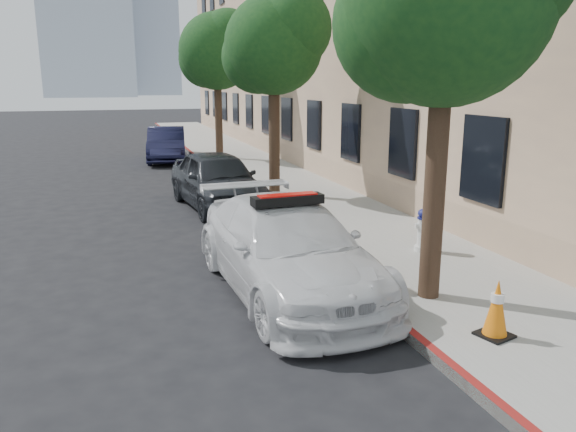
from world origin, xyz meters
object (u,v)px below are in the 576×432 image
at_px(police_car, 288,248).
at_px(parked_car_mid, 217,180).
at_px(parked_car_far, 167,144).
at_px(fire_hydrant, 424,230).
at_px(traffic_cone, 497,308).

bearing_deg(police_car, parked_car_mid, 85.97).
xyz_separation_m(police_car, parked_car_mid, (0.10, 6.29, 0.03)).
xyz_separation_m(parked_car_far, fire_hydrant, (3.15, -14.77, -0.15)).
distance_m(police_car, parked_car_far, 15.61).
bearing_deg(police_car, parked_car_far, 87.81).
distance_m(parked_car_mid, traffic_cone, 9.04).
xyz_separation_m(fire_hydrant, traffic_cone, (-1.04, -3.42, -0.03)).
bearing_deg(parked_car_far, traffic_cone, -76.71).
relative_size(parked_car_mid, traffic_cone, 5.86).
relative_size(police_car, traffic_cone, 6.73).
height_order(police_car, fire_hydrant, police_car).
relative_size(fire_hydrant, traffic_cone, 1.09).
relative_size(parked_car_far, fire_hydrant, 5.24).
bearing_deg(fire_hydrant, police_car, -150.26).
relative_size(police_car, parked_car_mid, 1.15).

